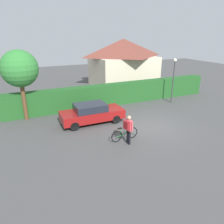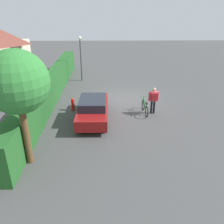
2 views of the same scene
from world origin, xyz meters
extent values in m
plane|color=#454545|center=(0.00, 0.00, 0.00)|extent=(60.00, 60.00, 0.00)
cube|color=#205622|center=(0.00, 5.26, 0.89)|extent=(18.06, 0.90, 1.78)
cube|color=maroon|center=(-3.31, 2.16, 0.59)|extent=(4.22, 1.72, 0.60)
cube|color=#1E232D|center=(-3.43, 2.16, 1.12)|extent=(2.07, 1.50, 0.47)
cylinder|color=black|center=(-1.87, 2.90, 0.29)|extent=(0.58, 0.18, 0.57)
cylinder|color=black|center=(-1.88, 1.40, 0.29)|extent=(0.58, 0.18, 0.57)
cylinder|color=black|center=(-4.73, 2.92, 0.29)|extent=(0.58, 0.18, 0.57)
cylinder|color=black|center=(-4.74, 1.42, 0.29)|extent=(0.58, 0.18, 0.57)
torus|color=black|center=(-1.96, -0.97, 0.33)|extent=(0.67, 0.09, 0.67)
torus|color=black|center=(-3.01, -1.03, 0.33)|extent=(0.67, 0.09, 0.67)
cylinder|color=#268C3F|center=(-2.28, -0.99, 0.61)|extent=(0.68, 0.08, 0.60)
cylinder|color=#268C3F|center=(-2.72, -1.01, 0.54)|extent=(0.25, 0.05, 0.46)
cylinder|color=#268C3F|center=(-2.42, -1.00, 0.80)|extent=(0.83, 0.09, 0.15)
cylinder|color=#268C3F|center=(-2.81, -1.02, 0.33)|extent=(0.40, 0.06, 0.05)
cylinder|color=#268C3F|center=(-1.96, -0.97, 0.62)|extent=(0.04, 0.04, 0.56)
cube|color=black|center=(-2.83, -1.02, 0.80)|extent=(0.23, 0.11, 0.06)
cylinder|color=#268C3F|center=(-1.96, -0.97, 0.93)|extent=(0.06, 0.50, 0.03)
cylinder|color=black|center=(-2.51, -1.40, 0.41)|extent=(0.13, 0.13, 0.82)
cylinder|color=black|center=(-2.49, -1.57, 0.41)|extent=(0.13, 0.13, 0.82)
cube|color=#DB4C56|center=(-2.50, -1.48, 1.12)|extent=(0.27, 0.51, 0.58)
sphere|color=tan|center=(-2.50, -1.48, 1.55)|extent=(0.22, 0.22, 0.22)
cylinder|color=#DB4C56|center=(-2.54, -1.19, 1.13)|extent=(0.09, 0.09, 0.55)
cylinder|color=#DB4C56|center=(-2.46, -1.77, 1.13)|extent=(0.09, 0.09, 0.55)
cube|color=maroon|center=(-2.66, -1.50, 1.15)|extent=(0.22, 0.40, 0.44)
cylinder|color=#38383D|center=(4.54, 3.58, 1.77)|extent=(0.10, 0.10, 3.54)
sphere|color=#F2EDCC|center=(4.54, 3.58, 3.66)|extent=(0.28, 0.28, 0.28)
cylinder|color=brown|center=(-7.35, 4.66, 1.43)|extent=(0.28, 0.28, 2.85)
sphere|color=#2F7A32|center=(-7.35, 4.66, 3.58)|extent=(2.44, 2.44, 2.44)
cylinder|color=red|center=(-1.92, 3.53, 0.35)|extent=(0.20, 0.20, 0.70)
sphere|color=red|center=(-1.92, 3.53, 0.72)|extent=(0.18, 0.18, 0.18)
camera|label=1|loc=(-7.75, -10.79, 5.81)|focal=34.68mm
camera|label=2|loc=(-15.71, 1.32, 6.18)|focal=37.51mm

